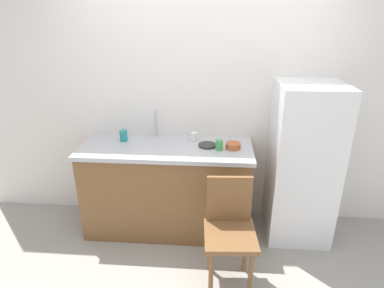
{
  "coord_description": "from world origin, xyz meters",
  "views": [
    {
      "loc": [
        0.15,
        -2.14,
        2.08
      ],
      "look_at": [
        -0.06,
        0.6,
        0.95
      ],
      "focal_mm": 30.3,
      "sensor_mm": 36.0,
      "label": 1
    }
  ],
  "objects": [
    {
      "name": "ground_plane",
      "position": [
        0.0,
        0.0,
        0.0
      ],
      "size": [
        8.0,
        8.0,
        0.0
      ],
      "primitive_type": "plane",
      "color": "#9E998E"
    },
    {
      "name": "cup_green",
      "position": [
        0.19,
        0.6,
        0.95
      ],
      "size": [
        0.07,
        0.07,
        0.1
      ],
      "primitive_type": "cylinder",
      "color": "green",
      "rests_on": "countertop"
    },
    {
      "name": "cup_white",
      "position": [
        -0.06,
        0.81,
        0.95
      ],
      "size": [
        0.07,
        0.07,
        0.08
      ],
      "primitive_type": "cylinder",
      "color": "white",
      "rests_on": "countertop"
    },
    {
      "name": "chair",
      "position": [
        0.28,
        -0.01,
        0.5
      ],
      "size": [
        0.42,
        0.42,
        0.89
      ],
      "rotation": [
        0.0,
        0.0,
        0.06
      ],
      "color": "brown",
      "rests_on": "ground_plane"
    },
    {
      "name": "cabinet_base",
      "position": [
        -0.31,
        0.65,
        0.43
      ],
      "size": [
        1.58,
        0.6,
        0.86
      ],
      "primitive_type": "cube",
      "color": "brown",
      "rests_on": "ground_plane"
    },
    {
      "name": "countertop",
      "position": [
        -0.31,
        0.65,
        0.88
      ],
      "size": [
        1.62,
        0.64,
        0.04
      ],
      "primitive_type": "cube",
      "color": "#B7B7BC",
      "rests_on": "cabinet_base"
    },
    {
      "name": "cup_teal",
      "position": [
        -0.75,
        0.76,
        0.96
      ],
      "size": [
        0.08,
        0.08,
        0.11
      ],
      "primitive_type": "cylinder",
      "color": "teal",
      "rests_on": "countertop"
    },
    {
      "name": "terracotta_bowl",
      "position": [
        0.32,
        0.64,
        0.93
      ],
      "size": [
        0.14,
        0.14,
        0.06
      ],
      "primitive_type": "cylinder",
      "color": "#B25B33",
      "rests_on": "countertop"
    },
    {
      "name": "hotplate",
      "position": [
        0.08,
        0.68,
        0.91
      ],
      "size": [
        0.17,
        0.17,
        0.02
      ],
      "primitive_type": "cylinder",
      "color": "#2D2D2D",
      "rests_on": "countertop"
    },
    {
      "name": "faucet",
      "position": [
        -0.45,
        0.9,
        1.04
      ],
      "size": [
        0.02,
        0.02,
        0.28
      ],
      "primitive_type": "cylinder",
      "color": "#B7B7BC",
      "rests_on": "countertop"
    },
    {
      "name": "back_wall",
      "position": [
        0.0,
        1.0,
        1.29
      ],
      "size": [
        4.8,
        0.1,
        2.59
      ],
      "primitive_type": "cube",
      "color": "white",
      "rests_on": "ground_plane"
    },
    {
      "name": "refrigerator",
      "position": [
        0.97,
        0.66,
        0.76
      ],
      "size": [
        0.58,
        0.57,
        1.51
      ],
      "primitive_type": "cube",
      "color": "white",
      "rests_on": "ground_plane"
    }
  ]
}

